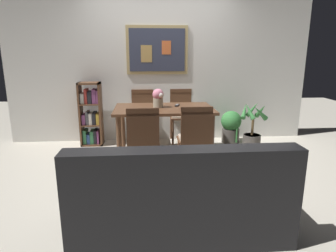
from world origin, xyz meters
TOP-DOWN VIEW (x-y plane):
  - ground_plane at (0.00, 0.00)m, footprint 12.00×12.00m
  - wall_back_with_painting at (-0.00, 1.43)m, footprint 5.20×0.14m
  - dining_table at (0.00, 0.50)m, footprint 1.44×0.90m
  - dining_chair_near_right at (0.34, -0.27)m, footprint 0.40×0.41m
  - dining_chair_far_right at (0.36, 1.30)m, footprint 0.40×0.41m
  - dining_chair_near_left at (-0.31, -0.31)m, footprint 0.40×0.41m
  - dining_chair_far_left at (-0.32, 1.26)m, footprint 0.40×0.41m
  - leather_couch at (-0.00, -1.45)m, footprint 1.80×0.84m
  - bookshelf at (-1.18, 1.16)m, footprint 0.36×0.28m
  - potted_ivy at (1.21, 1.09)m, footprint 0.35×0.35m
  - potted_palm at (1.45, 0.72)m, footprint 0.43×0.44m
  - flower_vase at (-0.08, 0.53)m, footprint 0.17×0.18m
  - tv_remote at (0.21, 0.63)m, footprint 0.09×0.16m

SIDE VIEW (x-z plane):
  - ground_plane at x=0.00m, z-range 0.00..0.00m
  - potted_palm at x=1.45m, z-range -0.10..0.67m
  - potted_ivy at x=1.21m, z-range 0.00..0.58m
  - leather_couch at x=0.00m, z-range -0.11..0.73m
  - bookshelf at x=-1.18m, z-range -0.03..1.03m
  - dining_chair_near_right at x=0.34m, z-range 0.08..0.99m
  - dining_chair_far_right at x=0.36m, z-range 0.08..0.99m
  - dining_chair_near_left at x=-0.31m, z-range 0.08..0.99m
  - dining_chair_far_left at x=-0.32m, z-range 0.08..0.99m
  - dining_table at x=0.00m, z-range 0.27..1.02m
  - tv_remote at x=0.21m, z-range 0.74..0.77m
  - flower_vase at x=-0.08m, z-range 0.75..1.03m
  - wall_back_with_painting at x=0.00m, z-range 0.01..2.61m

